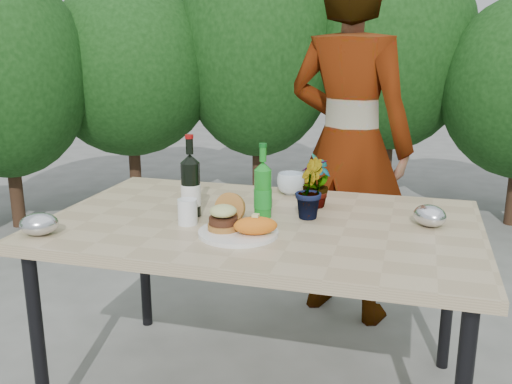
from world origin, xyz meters
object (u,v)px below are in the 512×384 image
(patio_table, at_px, (262,234))
(wine_bottle, at_px, (191,186))
(dinner_plate, at_px, (238,233))
(person, at_px, (349,146))

(patio_table, height_order, wine_bottle, wine_bottle)
(dinner_plate, height_order, person, person)
(patio_table, bearing_deg, wine_bottle, -176.33)
(dinner_plate, distance_m, person, 1.07)
(wine_bottle, relative_size, person, 0.18)
(wine_bottle, height_order, person, person)
(patio_table, height_order, dinner_plate, dinner_plate)
(wine_bottle, distance_m, person, 1.00)
(patio_table, distance_m, person, 0.90)
(patio_table, relative_size, dinner_plate, 5.71)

